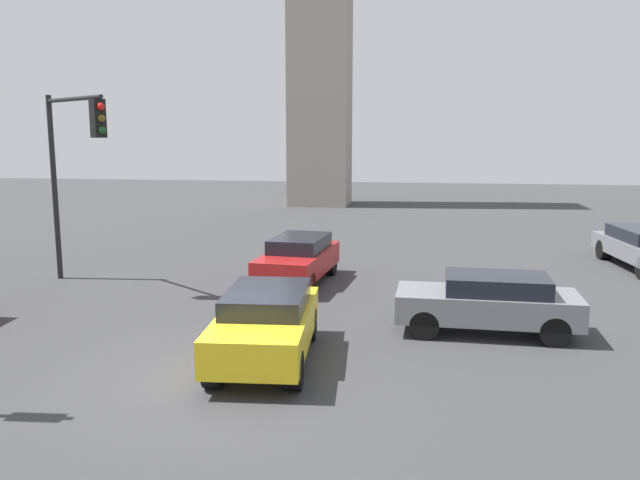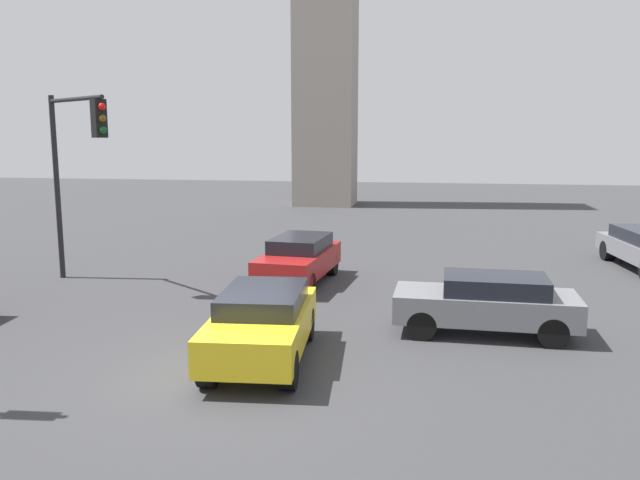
{
  "view_description": "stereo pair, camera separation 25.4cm",
  "coord_description": "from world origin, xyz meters",
  "px_view_note": "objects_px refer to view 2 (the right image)",
  "views": [
    {
      "loc": [
        3.2,
        -10.81,
        4.42
      ],
      "look_at": [
        0.64,
        6.31,
        1.52
      ],
      "focal_mm": 36.15,
      "sensor_mm": 36.0,
      "label": 1
    },
    {
      "loc": [
        3.45,
        -10.77,
        4.42
      ],
      "look_at": [
        0.64,
        6.31,
        1.52
      ],
      "focal_mm": 36.15,
      "sensor_mm": 36.0,
      "label": 2
    }
  ],
  "objects_px": {
    "car_1": "(262,323)",
    "traffic_light_0": "(76,149)",
    "car_0": "(299,258)",
    "car_3": "(487,303)"
  },
  "relations": [
    {
      "from": "car_1",
      "to": "traffic_light_0",
      "type": "bearing_deg",
      "value": -131.83
    },
    {
      "from": "car_0",
      "to": "car_3",
      "type": "height_order",
      "value": "car_0"
    },
    {
      "from": "car_3",
      "to": "car_0",
      "type": "bearing_deg",
      "value": -37.61
    },
    {
      "from": "traffic_light_0",
      "to": "car_1",
      "type": "xyz_separation_m",
      "value": [
        6.71,
        -5.22,
        -3.2
      ]
    },
    {
      "from": "car_0",
      "to": "car_1",
      "type": "height_order",
      "value": "car_1"
    },
    {
      "from": "car_3",
      "to": "traffic_light_0",
      "type": "bearing_deg",
      "value": -12.22
    },
    {
      "from": "traffic_light_0",
      "to": "car_3",
      "type": "bearing_deg",
      "value": 22.81
    },
    {
      "from": "traffic_light_0",
      "to": "car_3",
      "type": "distance_m",
      "value": 11.99
    },
    {
      "from": "car_1",
      "to": "car_0",
      "type": "bearing_deg",
      "value": -179.11
    },
    {
      "from": "car_1",
      "to": "car_3",
      "type": "height_order",
      "value": "car_1"
    }
  ]
}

